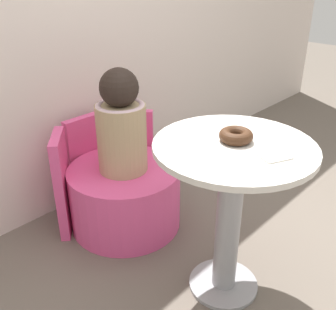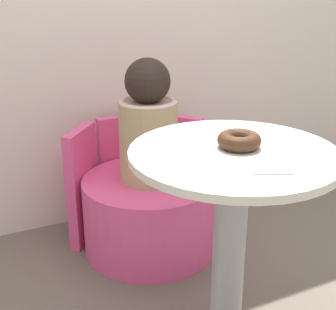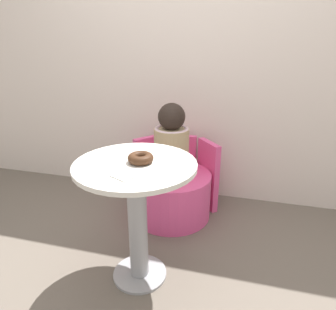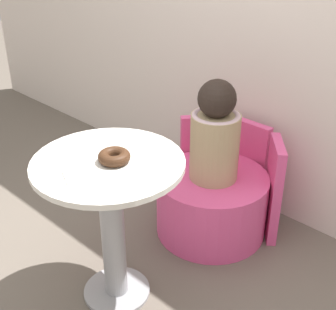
% 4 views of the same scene
% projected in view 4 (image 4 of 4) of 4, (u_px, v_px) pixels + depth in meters
% --- Properties ---
extents(ground_plane, '(12.00, 12.00, 0.00)m').
position_uv_depth(ground_plane, '(133.00, 298.00, 2.27)').
color(ground_plane, '#665B51').
extents(back_wall, '(6.00, 0.06, 2.40)m').
position_uv_depth(back_wall, '(285.00, 9.00, 2.41)').
color(back_wall, silver).
rests_on(back_wall, ground_plane).
extents(round_table, '(0.65, 0.65, 0.74)m').
position_uv_depth(round_table, '(111.00, 205.00, 2.05)').
color(round_table, '#99999E').
rests_on(round_table, ground_plane).
extents(tub_chair, '(0.62, 0.62, 0.36)m').
position_uv_depth(tub_chair, '(211.00, 204.00, 2.65)').
color(tub_chair, '#E54C8C').
rests_on(tub_chair, ground_plane).
extents(booth_backrest, '(0.72, 0.26, 0.57)m').
position_uv_depth(booth_backrest, '(239.00, 171.00, 2.77)').
color(booth_backrest, '#E54C8C').
rests_on(booth_backrest, ground_plane).
extents(child_figure, '(0.26, 0.26, 0.56)m').
position_uv_depth(child_figure, '(215.00, 135.00, 2.45)').
color(child_figure, tan).
rests_on(child_figure, tub_chair).
extents(donut, '(0.14, 0.14, 0.05)m').
position_uv_depth(donut, '(114.00, 157.00, 1.93)').
color(donut, '#3D2314').
rests_on(donut, round_table).
extents(paper_napkin, '(0.14, 0.14, 0.01)m').
position_uv_depth(paper_napkin, '(78.00, 175.00, 1.84)').
color(paper_napkin, silver).
rests_on(paper_napkin, round_table).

